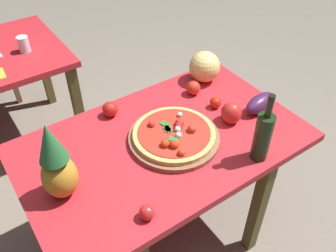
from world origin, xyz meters
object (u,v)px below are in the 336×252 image
at_px(pineapple_left, 57,165).
at_px(tomato_near_board, 110,109).
at_px(tomato_at_corner, 193,88).
at_px(background_table, 0,70).
at_px(bell_pepper, 231,113).
at_px(drinking_glass_water, 24,44).
at_px(pizza_board, 174,138).
at_px(tomato_by_bottle, 147,212).
at_px(tomato_beside_pepper, 215,103).
at_px(pizza, 174,134).
at_px(display_table, 163,154).
at_px(eggplant, 260,103).
at_px(wine_bottle, 263,136).
at_px(melon, 205,67).

xyz_separation_m(pineapple_left, tomato_near_board, (0.39, 0.33, -0.12)).
xyz_separation_m(pineapple_left, tomato_at_corner, (0.84, 0.24, -0.12)).
distance_m(background_table, bell_pepper, 1.58).
height_order(background_table, drinking_glass_water, drinking_glass_water).
xyz_separation_m(pizza_board, tomato_by_bottle, (-0.33, -0.29, 0.02)).
bearing_deg(bell_pepper, tomato_beside_pepper, 85.75).
bearing_deg(pineapple_left, background_table, 87.34).
bearing_deg(pineapple_left, tomato_by_bottle, -53.64).
xyz_separation_m(pizza, drinking_glass_water, (-0.31, 1.22, 0.01)).
relative_size(display_table, pizza, 3.45).
bearing_deg(eggplant, pizza, 172.65).
distance_m(pineapple_left, tomato_by_bottle, 0.38).
bearing_deg(display_table, pizza_board, -30.40).
height_order(wine_bottle, tomato_beside_pepper, wine_bottle).
relative_size(wine_bottle, melon, 1.95).
distance_m(pizza_board, melon, 0.54).
bearing_deg(tomato_at_corner, background_table, 126.15).
height_order(tomato_at_corner, drinking_glass_water, drinking_glass_water).
xyz_separation_m(tomato_beside_pepper, tomato_at_corner, (-0.02, 0.16, 0.01)).
bearing_deg(drinking_glass_water, pineapple_left, -100.91).
bearing_deg(wine_bottle, display_table, 131.59).
distance_m(tomato_by_bottle, tomato_near_board, 0.65).
xyz_separation_m(pizza_board, bell_pepper, (0.31, -0.05, 0.04)).
bearing_deg(tomato_by_bottle, tomato_at_corner, 40.26).
distance_m(eggplant, tomato_near_board, 0.76).
bearing_deg(display_table, tomato_at_corner, 32.14).
bearing_deg(tomato_by_bottle, eggplant, 15.35).
xyz_separation_m(bell_pepper, tomato_beside_pepper, (0.01, 0.13, -0.02)).
bearing_deg(display_table, tomato_by_bottle, -132.10).
bearing_deg(display_table, pizza, -33.36).
bearing_deg(tomato_near_board, tomato_at_corner, -11.14).
height_order(pizza_board, tomato_by_bottle, tomato_by_bottle).
relative_size(tomato_beside_pepper, tomato_by_bottle, 0.98).
bearing_deg(melon, display_table, -148.81).
bearing_deg(tomato_at_corner, pizza_board, -141.01).
distance_m(eggplant, tomato_at_corner, 0.36).
relative_size(pizza_board, tomato_beside_pepper, 7.10).
relative_size(bell_pepper, tomato_near_board, 1.44).
bearing_deg(bell_pepper, wine_bottle, -103.91).
xyz_separation_m(tomato_beside_pepper, tomato_near_board, (-0.48, 0.25, 0.01)).
height_order(tomato_at_corner, tomato_near_board, tomato_near_board).
bearing_deg(tomato_near_board, pizza_board, -64.20).
relative_size(display_table, wine_bottle, 3.93).
bearing_deg(background_table, wine_bottle, -65.62).
relative_size(pizza, wine_bottle, 1.14).
distance_m(wine_bottle, tomato_at_corner, 0.55).
relative_size(pineapple_left, melon, 2.10).
bearing_deg(wine_bottle, melon, 73.38).
relative_size(tomato_by_bottle, tomato_near_board, 0.78).
bearing_deg(wine_bottle, tomato_beside_pepper, 79.27).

